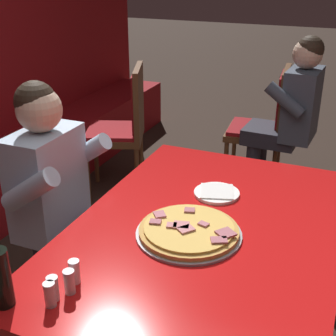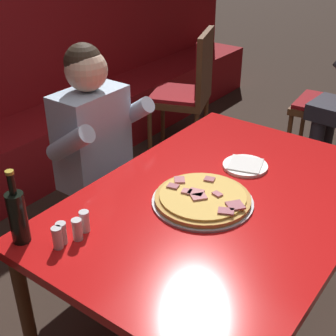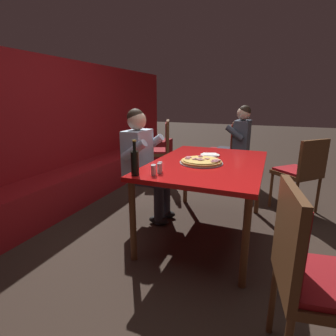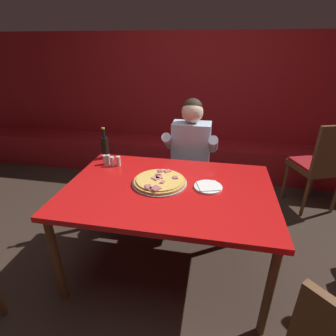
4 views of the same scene
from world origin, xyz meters
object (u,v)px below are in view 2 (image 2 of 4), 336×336
main_dining_table (221,211)px  diner_seated_blue_shirt (105,155)px  shaker_oregano (77,230)px  dining_chair_side_aisle (189,87)px  shaker_parmesan (58,239)px  plate_white_paper (245,166)px  shaker_black_pepper (85,222)px  pizza (203,199)px  shaker_red_pepper_flakes (62,234)px  beer_bottle (18,215)px

main_dining_table → diner_seated_blue_shirt: bearing=84.0°
shaker_oregano → dining_chair_side_aisle: 2.20m
diner_seated_blue_shirt → shaker_parmesan: bearing=-148.0°
main_dining_table → plate_white_paper: plate_white_paper is taller
plate_white_paper → shaker_oregano: (-0.84, 0.23, 0.03)m
main_dining_table → shaker_black_pepper: size_ratio=17.93×
shaker_parmesan → shaker_black_pepper: (0.13, -0.01, 0.00)m
pizza → shaker_red_pepper_flakes: shaker_red_pepper_flakes is taller
shaker_red_pepper_flakes → diner_seated_blue_shirt: (0.68, 0.43, -0.10)m
beer_bottle → shaker_black_pepper: size_ratio=3.40×
shaker_parmesan → shaker_black_pepper: size_ratio=1.00×
main_dining_table → pizza: size_ratio=3.67×
pizza → dining_chair_side_aisle: 1.90m
plate_white_paper → diner_seated_blue_shirt: (-0.21, 0.70, -0.07)m
shaker_oregano → diner_seated_blue_shirt: bearing=36.3°
main_dining_table → diner_seated_blue_shirt: size_ratio=1.21×
beer_bottle → shaker_parmesan: bearing=-69.9°
shaker_oregano → dining_chair_side_aisle: dining_chair_side_aisle is taller
shaker_oregano → beer_bottle: bearing=128.4°
pizza → diner_seated_blue_shirt: 0.72m
shaker_oregano → shaker_parmesan: 0.08m
diner_seated_blue_shirt → dining_chair_side_aisle: (1.38, 0.41, -0.10)m
main_dining_table → pizza: 0.13m
beer_bottle → shaker_parmesan: beer_bottle is taller
plate_white_paper → shaker_parmesan: shaker_parmesan is taller
pizza → dining_chair_side_aisle: bearing=35.7°
shaker_oregano → shaker_red_pepper_flakes: size_ratio=1.00×
pizza → shaker_black_pepper: 0.49m
pizza → shaker_red_pepper_flakes: size_ratio=4.88×
beer_bottle → pizza: bearing=-33.3°
plate_white_paper → shaker_parmesan: (-0.92, 0.26, 0.03)m
diner_seated_blue_shirt → plate_white_paper: bearing=-73.0°
beer_bottle → shaker_red_pepper_flakes: 0.17m
shaker_red_pepper_flakes → main_dining_table: bearing=-27.6°
main_dining_table → dining_chair_side_aisle: bearing=38.3°
plate_white_paper → shaker_oregano: bearing=164.5°
pizza → shaker_red_pepper_flakes: bearing=153.1°
pizza → shaker_oregano: bearing=153.6°
pizza → beer_bottle: 0.73m
shaker_parmesan → pizza: bearing=-25.0°
shaker_oregano → shaker_black_pepper: (0.05, 0.01, 0.00)m
pizza → dining_chair_side_aisle: (1.54, 1.10, -0.19)m
main_dining_table → shaker_oregano: shaker_oregano is taller
pizza → shaker_red_pepper_flakes: (-0.52, 0.27, 0.02)m
plate_white_paper → shaker_black_pepper: 0.83m
shaker_oregano → shaker_red_pepper_flakes: (-0.05, 0.03, 0.00)m
plate_white_paper → beer_bottle: beer_bottle is taller
shaker_oregano → diner_seated_blue_shirt: size_ratio=0.07×
diner_seated_blue_shirt → shaker_oregano: bearing=-143.7°
pizza → shaker_red_pepper_flakes: 0.59m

